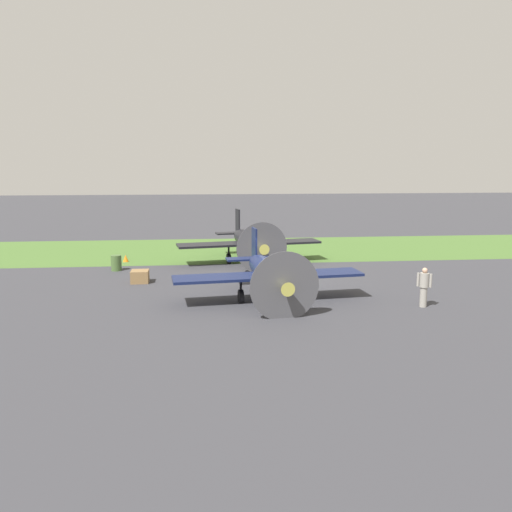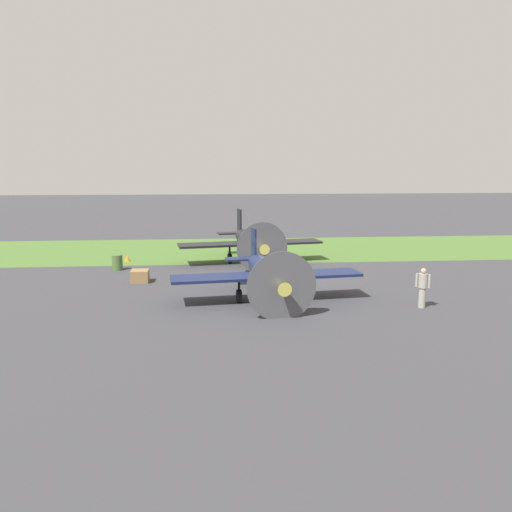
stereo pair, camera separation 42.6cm
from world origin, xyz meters
name	(u,v)px [view 1 (the left image)]	position (x,y,z in m)	size (l,w,h in m)	color
ground_plane	(276,284)	(0.00, 0.00, 0.00)	(160.00, 160.00, 0.00)	#38383D
grass_verge	(255,249)	(0.00, -11.00, 0.00)	(120.00, 11.00, 0.01)	#476B2D
airplane_lead	(268,272)	(0.83, 3.11, 1.29)	(8.69, 6.89, 3.08)	#141E47
airplane_wingman	(249,241)	(0.90, -6.17, 1.35)	(9.13, 7.27, 3.23)	black
ground_crew_chief	(424,286)	(-5.74, 4.99, 0.91)	(0.56, 0.38, 1.73)	#9E998E
fuel_drum	(116,263)	(8.78, -4.22, 0.45)	(0.60, 0.60, 0.90)	#476633
supply_crate	(140,276)	(7.04, -0.97, 0.32)	(0.90, 0.90, 0.64)	olive
runway_marker_cone	(126,258)	(8.65, -6.96, 0.22)	(0.36, 0.36, 0.44)	orange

